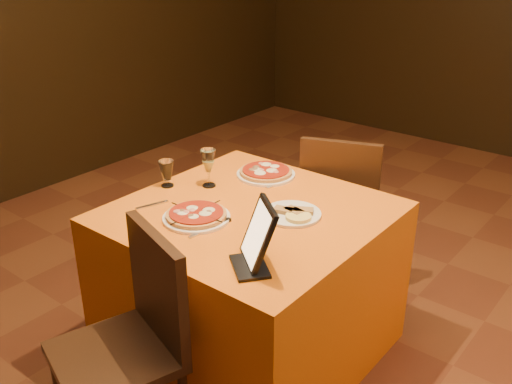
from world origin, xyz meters
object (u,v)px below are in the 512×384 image
Objects in this scene: chair_main_near at (115,356)px; chair_main_far at (343,207)px; water_glass at (167,174)px; tablet at (258,234)px; pizza_near at (196,216)px; pizza_far at (266,173)px; wine_glass at (208,168)px; main_table at (250,282)px.

chair_main_far is (0.00, 1.61, 0.00)m from chair_main_near.
water_glass is 0.53× the size of tablet.
tablet is (0.43, -0.11, 0.10)m from pizza_near.
chair_main_far is 0.59m from pizza_far.
pizza_far is 1.55× the size of wine_glass.
chair_main_near is at bearing -56.95° from water_glass.
tablet is (0.30, -1.15, 0.41)m from chair_main_far.
pizza_far is at bearing 54.00° from water_glass.
wine_glass is at bearing -174.78° from tablet.
chair_main_far is 0.90m from wine_glass.
wine_glass is at bearing 165.68° from main_table.
pizza_near is at bearing 62.59° from chair_main_far.
water_glass is at bearing 40.51° from chair_main_far.
water_glass is at bearing -126.00° from pizza_far.
tablet is at bearing -46.68° from main_table.
main_table is at bearing -62.06° from pizza_far.
main_table is 3.72× the size of pizza_far.
chair_main_far reaches higher than pizza_far.
main_table is 8.46× the size of water_glass.
tablet is at bearing -14.50° from pizza_near.
water_glass is at bearing -161.46° from tablet.
chair_main_near is 1.20m from pizza_far.
water_glass is at bearing -140.88° from wine_glass.
pizza_near is 0.57m from pizza_far.
pizza_near is 1.19× the size of tablet.
chair_main_far reaches higher than water_glass.
tablet is (0.30, 0.46, 0.41)m from chair_main_near.
chair_main_near reaches higher than water_glass.
main_table is 4.51× the size of tablet.
main_table is at bearing 69.40° from chair_main_far.
pizza_far is 0.84m from tablet.
pizza_near is at bearing 119.89° from chair_main_near.
chair_main_far is 3.08× the size of pizza_far.
main_table is 5.79× the size of wine_glass.
main_table is 3.79× the size of pizza_near.
wine_glass is 0.78× the size of tablet.
water_glass is (-0.36, 0.17, 0.05)m from pizza_near.
chair_main_near is 1.00m from wine_glass.
pizza_far is at bearing 117.94° from main_table.
chair_main_far is 1.06m from water_glass.
chair_main_far reaches higher than main_table.
tablet reaches higher than chair_main_far.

